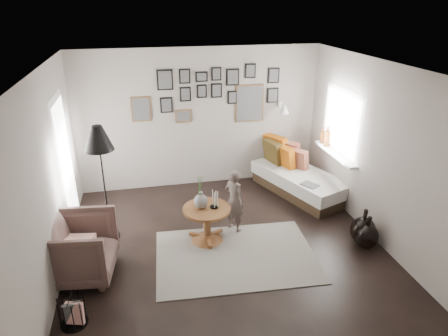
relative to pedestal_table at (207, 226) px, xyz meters
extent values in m
plane|color=black|center=(0.24, -0.35, -0.26)|extent=(4.80, 4.80, 0.00)
plane|color=gray|center=(0.24, 2.05, 1.04)|extent=(4.50, 0.00, 4.50)
plane|color=gray|center=(0.24, -2.75, 1.04)|extent=(4.50, 0.00, 4.50)
plane|color=gray|center=(-2.01, -0.35, 1.04)|extent=(0.00, 4.80, 4.80)
plane|color=gray|center=(2.49, -0.35, 1.04)|extent=(0.00, 4.80, 4.80)
plane|color=white|center=(0.24, -0.35, 2.34)|extent=(4.80, 4.80, 0.00)
plane|color=white|center=(-1.99, 0.85, 0.79)|extent=(0.00, 2.14, 2.14)
plane|color=white|center=(-1.99, 0.85, 0.79)|extent=(0.00, 1.88, 1.88)
plane|color=white|center=(-1.99, 0.85, 0.79)|extent=(0.00, 1.93, 1.93)
plane|color=white|center=(2.48, 0.85, 1.19)|extent=(0.00, 1.30, 1.30)
plane|color=white|center=(2.48, 0.85, 1.19)|extent=(0.00, 1.14, 1.14)
cube|color=white|center=(2.42, 0.85, 0.62)|extent=(0.15, 1.32, 0.04)
cylinder|color=#8C4C14|center=(2.42, 1.20, 0.78)|extent=(0.10, 0.10, 0.28)
cylinder|color=#8C4C14|center=(2.42, 1.37, 0.75)|extent=(0.08, 0.08, 0.22)
cube|color=brown|center=(-0.81, 2.04, 1.29)|extent=(0.35, 0.03, 0.45)
cube|color=black|center=(-0.81, 2.02, 1.29)|extent=(0.30, 0.01, 0.40)
cube|color=black|center=(-0.36, 2.04, 1.79)|extent=(0.28, 0.03, 0.36)
cube|color=black|center=(-0.36, 2.02, 1.79)|extent=(0.23, 0.01, 0.31)
cube|color=black|center=(-0.36, 2.04, 1.34)|extent=(0.22, 0.03, 0.28)
cube|color=black|center=(-0.36, 2.02, 1.34)|extent=(0.17, 0.01, 0.23)
cube|color=black|center=(-0.01, 2.04, 1.84)|extent=(0.20, 0.03, 0.26)
cube|color=black|center=(-0.01, 2.02, 1.84)|extent=(0.15, 0.01, 0.21)
cube|color=black|center=(-0.01, 2.04, 1.52)|extent=(0.20, 0.03, 0.26)
cube|color=black|center=(-0.01, 2.02, 1.52)|extent=(0.15, 0.01, 0.21)
cube|color=black|center=(0.29, 2.04, 1.82)|extent=(0.22, 0.03, 0.18)
cube|color=black|center=(0.29, 2.02, 1.82)|extent=(0.17, 0.01, 0.13)
cube|color=black|center=(0.29, 2.04, 1.56)|extent=(0.18, 0.03, 0.24)
cube|color=black|center=(0.29, 2.02, 1.56)|extent=(0.13, 0.01, 0.19)
cube|color=black|center=(0.56, 2.04, 1.86)|extent=(0.18, 0.03, 0.24)
cube|color=black|center=(0.56, 2.02, 1.86)|extent=(0.13, 0.01, 0.19)
cube|color=black|center=(0.56, 2.04, 1.56)|extent=(0.20, 0.03, 0.26)
cube|color=black|center=(0.56, 2.02, 1.56)|extent=(0.15, 0.01, 0.21)
cube|color=black|center=(0.86, 2.04, 1.79)|extent=(0.24, 0.03, 0.30)
cube|color=black|center=(0.86, 2.02, 1.79)|extent=(0.19, 0.01, 0.25)
cube|color=black|center=(0.86, 2.04, 1.42)|extent=(0.18, 0.03, 0.24)
cube|color=black|center=(0.86, 2.02, 1.42)|extent=(0.13, 0.01, 0.19)
cube|color=brown|center=(1.19, 2.04, 1.29)|extent=(0.55, 0.03, 0.70)
cube|color=black|center=(1.19, 2.02, 1.29)|extent=(0.50, 0.01, 0.65)
cube|color=black|center=(1.19, 2.04, 1.89)|extent=(0.20, 0.03, 0.26)
cube|color=black|center=(1.19, 2.02, 1.89)|extent=(0.15, 0.01, 0.21)
cube|color=black|center=(1.64, 2.04, 1.79)|extent=(0.22, 0.03, 0.28)
cube|color=black|center=(1.64, 2.02, 1.79)|extent=(0.17, 0.01, 0.23)
cube|color=black|center=(1.64, 2.04, 1.42)|extent=(0.22, 0.03, 0.28)
cube|color=black|center=(1.64, 2.02, 1.42)|extent=(0.17, 0.01, 0.23)
cube|color=brown|center=(-0.06, 2.04, 1.12)|extent=(0.30, 0.03, 0.24)
cube|color=black|center=(-0.06, 2.02, 1.12)|extent=(0.25, 0.01, 0.19)
cube|color=white|center=(1.79, 2.02, 1.24)|extent=(0.06, 0.04, 0.10)
cylinder|color=white|center=(1.79, 1.90, 1.26)|extent=(0.02, 0.24, 0.02)
cone|color=white|center=(1.79, 1.77, 1.20)|extent=(0.18, 0.18, 0.14)
cube|color=beige|center=(0.33, -0.48, -0.25)|extent=(2.33, 1.70, 0.01)
cone|color=brown|center=(0.00, 0.00, -0.21)|extent=(0.52, 0.52, 0.10)
cylinder|color=brown|center=(0.00, 0.00, 0.03)|extent=(0.11, 0.11, 0.40)
cylinder|color=brown|center=(0.00, 0.00, 0.28)|extent=(0.70, 0.70, 0.04)
ellipsoid|color=black|center=(-0.08, 0.02, 0.41)|extent=(0.20, 0.20, 0.22)
cylinder|color=black|center=(-0.08, 0.02, 0.54)|extent=(0.06, 0.06, 0.04)
cylinder|color=black|center=(0.11, 0.00, 0.31)|extent=(0.12, 0.12, 0.02)
cube|color=black|center=(1.95, 1.19, -0.15)|extent=(1.37, 1.97, 0.21)
cube|color=beige|center=(1.95, 1.19, 0.06)|extent=(1.44, 2.05, 0.23)
cube|color=#A74909|center=(1.97, 1.93, 0.41)|extent=(0.45, 0.58, 0.53)
cube|color=#3C2D13|center=(1.83, 1.84, 0.38)|extent=(0.33, 0.52, 0.48)
cube|color=maroon|center=(2.08, 1.68, 0.38)|extent=(0.45, 0.49, 0.46)
cube|color=#A74909|center=(1.89, 1.55, 0.37)|extent=(0.32, 0.48, 0.44)
cube|color=maroon|center=(2.04, 1.38, 0.35)|extent=(0.39, 0.45, 0.40)
cube|color=black|center=(1.90, 0.64, 0.18)|extent=(0.33, 0.35, 0.02)
imported|color=brown|center=(-1.76, -0.44, 0.16)|extent=(1.01, 0.99, 0.82)
cube|color=white|center=(-1.76, -0.39, 0.22)|extent=(0.43, 0.44, 0.17)
cylinder|color=black|center=(-1.43, 0.43, -0.24)|extent=(0.28, 0.28, 0.03)
cylinder|color=black|center=(-1.43, 0.43, 0.53)|extent=(0.02, 0.02, 1.57)
cone|color=black|center=(-1.43, 0.43, 1.34)|extent=(0.41, 0.41, 0.35)
cube|color=black|center=(-1.76, -1.33, -0.09)|extent=(0.21, 0.12, 0.27)
cube|color=white|center=(-1.73, -1.35, -0.09)|extent=(0.21, 0.13, 0.27)
ellipsoid|color=black|center=(2.24, -0.55, -0.04)|extent=(0.37, 0.37, 0.43)
cylinder|color=black|center=(2.24, -0.55, 0.24)|extent=(0.06, 0.06, 0.13)
ellipsoid|color=black|center=(2.24, -0.67, -0.07)|extent=(0.33, 0.33, 0.38)
cylinder|color=black|center=(2.24, -0.67, 0.19)|extent=(0.06, 0.06, 0.13)
imported|color=#524441|center=(0.47, 0.22, 0.25)|extent=(0.41, 0.45, 1.02)
camera|label=1|loc=(-0.84, -5.05, 3.14)|focal=32.00mm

